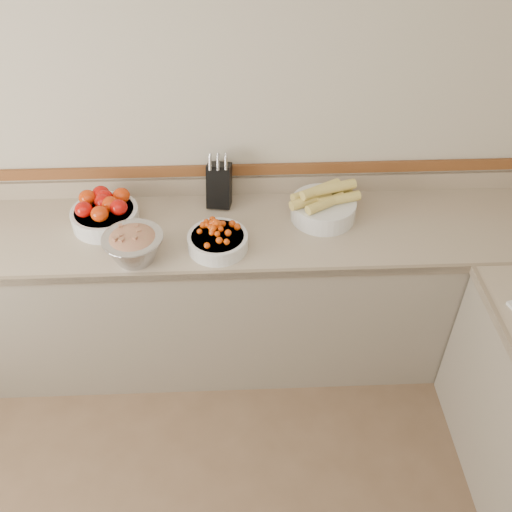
{
  "coord_description": "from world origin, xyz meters",
  "views": [
    {
      "loc": [
        0.27,
        -0.57,
        2.66
      ],
      "look_at": [
        0.35,
        1.35,
        1.0
      ],
      "focal_mm": 40.0,
      "sensor_mm": 36.0,
      "label": 1
    }
  ],
  "objects_px": {
    "corn_bowl": "(324,205)",
    "knife_block": "(219,184)",
    "cherry_tomato_bowl": "(217,239)",
    "tomato_bowl": "(105,212)",
    "rhubarb_bowl": "(134,245)"
  },
  "relations": [
    {
      "from": "cherry_tomato_bowl",
      "to": "rhubarb_bowl",
      "type": "height_order",
      "value": "rhubarb_bowl"
    },
    {
      "from": "cherry_tomato_bowl",
      "to": "tomato_bowl",
      "type": "bearing_deg",
      "value": 159.27
    },
    {
      "from": "corn_bowl",
      "to": "rhubarb_bowl",
      "type": "height_order",
      "value": "corn_bowl"
    },
    {
      "from": "knife_block",
      "to": "cherry_tomato_bowl",
      "type": "xyz_separation_m",
      "value": [
        -0.01,
        -0.37,
        -0.07
      ]
    },
    {
      "from": "tomato_bowl",
      "to": "rhubarb_bowl",
      "type": "relative_size",
      "value": 1.18
    },
    {
      "from": "knife_block",
      "to": "rhubarb_bowl",
      "type": "bearing_deg",
      "value": -132.41
    },
    {
      "from": "cherry_tomato_bowl",
      "to": "corn_bowl",
      "type": "xyz_separation_m",
      "value": [
        0.53,
        0.22,
        0.02
      ]
    },
    {
      "from": "corn_bowl",
      "to": "knife_block",
      "type": "bearing_deg",
      "value": 164.9
    },
    {
      "from": "cherry_tomato_bowl",
      "to": "rhubarb_bowl",
      "type": "relative_size",
      "value": 1.02
    },
    {
      "from": "knife_block",
      "to": "rhubarb_bowl",
      "type": "xyz_separation_m",
      "value": [
        -0.39,
        -0.43,
        -0.04
      ]
    },
    {
      "from": "tomato_bowl",
      "to": "knife_block",
      "type": "bearing_deg",
      "value": 14.96
    },
    {
      "from": "knife_block",
      "to": "corn_bowl",
      "type": "distance_m",
      "value": 0.55
    },
    {
      "from": "knife_block",
      "to": "tomato_bowl",
      "type": "distance_m",
      "value": 0.59
    },
    {
      "from": "knife_block",
      "to": "corn_bowl",
      "type": "xyz_separation_m",
      "value": [
        0.53,
        -0.14,
        -0.05
      ]
    },
    {
      "from": "corn_bowl",
      "to": "rhubarb_bowl",
      "type": "relative_size",
      "value": 1.29
    }
  ]
}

